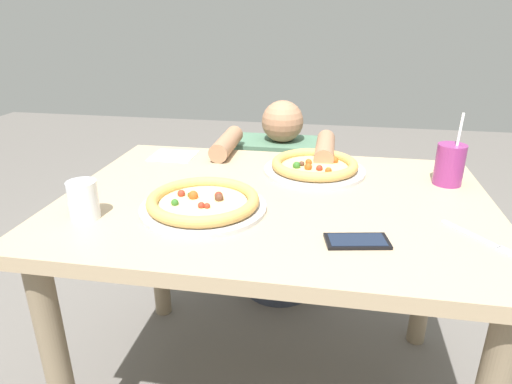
{
  "coord_description": "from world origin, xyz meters",
  "views": [
    {
      "loc": [
        0.16,
        -1.21,
        1.27
      ],
      "look_at": [
        -0.05,
        -0.04,
        0.78
      ],
      "focal_mm": 31.54,
      "sensor_mm": 36.0,
      "label": 1
    }
  ],
  "objects_px": {
    "drink_cup_colored": "(450,164)",
    "water_cup_clear": "(83,200)",
    "fork": "(481,239)",
    "pizza_far": "(314,166)",
    "diner_seated": "(280,214)",
    "cell_phone": "(357,241)",
    "pizza_near": "(203,203)"
  },
  "relations": [
    {
      "from": "drink_cup_colored",
      "to": "cell_phone",
      "type": "distance_m",
      "value": 0.53
    },
    {
      "from": "drink_cup_colored",
      "to": "fork",
      "type": "bearing_deg",
      "value": -89.67
    },
    {
      "from": "pizza_far",
      "to": "water_cup_clear",
      "type": "height_order",
      "value": "water_cup_clear"
    },
    {
      "from": "water_cup_clear",
      "to": "cell_phone",
      "type": "xyz_separation_m",
      "value": [
        0.71,
        -0.02,
        -0.05
      ]
    },
    {
      "from": "drink_cup_colored",
      "to": "water_cup_clear",
      "type": "relative_size",
      "value": 2.22
    },
    {
      "from": "pizza_far",
      "to": "cell_phone",
      "type": "distance_m",
      "value": 0.5
    },
    {
      "from": "fork",
      "to": "cell_phone",
      "type": "xyz_separation_m",
      "value": [
        -0.29,
        -0.07,
        0.0
      ]
    },
    {
      "from": "fork",
      "to": "cell_phone",
      "type": "distance_m",
      "value": 0.3
    },
    {
      "from": "drink_cup_colored",
      "to": "diner_seated",
      "type": "xyz_separation_m",
      "value": [
        -0.58,
        0.43,
        -0.42
      ]
    },
    {
      "from": "pizza_far",
      "to": "water_cup_clear",
      "type": "bearing_deg",
      "value": -141.17
    },
    {
      "from": "water_cup_clear",
      "to": "fork",
      "type": "distance_m",
      "value": 1.0
    },
    {
      "from": "water_cup_clear",
      "to": "diner_seated",
      "type": "relative_size",
      "value": 0.11
    },
    {
      "from": "drink_cup_colored",
      "to": "fork",
      "type": "xyz_separation_m",
      "value": [
        0.0,
        -0.38,
        -0.06
      ]
    },
    {
      "from": "water_cup_clear",
      "to": "diner_seated",
      "type": "xyz_separation_m",
      "value": [
        0.42,
        0.86,
        -0.4
      ]
    },
    {
      "from": "water_cup_clear",
      "to": "diner_seated",
      "type": "height_order",
      "value": "diner_seated"
    },
    {
      "from": "cell_phone",
      "to": "pizza_near",
      "type": "bearing_deg",
      "value": 163.73
    },
    {
      "from": "pizza_near",
      "to": "fork",
      "type": "bearing_deg",
      "value": -4.44
    },
    {
      "from": "water_cup_clear",
      "to": "cell_phone",
      "type": "distance_m",
      "value": 0.71
    },
    {
      "from": "pizza_near",
      "to": "drink_cup_colored",
      "type": "distance_m",
      "value": 0.78
    },
    {
      "from": "pizza_far",
      "to": "cell_phone",
      "type": "xyz_separation_m",
      "value": [
        0.13,
        -0.48,
        -0.02
      ]
    },
    {
      "from": "pizza_far",
      "to": "drink_cup_colored",
      "type": "relative_size",
      "value": 1.5
    },
    {
      "from": "drink_cup_colored",
      "to": "water_cup_clear",
      "type": "height_order",
      "value": "drink_cup_colored"
    },
    {
      "from": "drink_cup_colored",
      "to": "water_cup_clear",
      "type": "distance_m",
      "value": 1.08
    },
    {
      "from": "pizza_far",
      "to": "drink_cup_colored",
      "type": "height_order",
      "value": "drink_cup_colored"
    },
    {
      "from": "pizza_far",
      "to": "diner_seated",
      "type": "relative_size",
      "value": 0.37
    },
    {
      "from": "water_cup_clear",
      "to": "fork",
      "type": "bearing_deg",
      "value": 2.87
    },
    {
      "from": "pizza_near",
      "to": "fork",
      "type": "relative_size",
      "value": 2.04
    },
    {
      "from": "pizza_far",
      "to": "water_cup_clear",
      "type": "distance_m",
      "value": 0.74
    },
    {
      "from": "water_cup_clear",
      "to": "cell_phone",
      "type": "height_order",
      "value": "water_cup_clear"
    },
    {
      "from": "water_cup_clear",
      "to": "pizza_far",
      "type": "bearing_deg",
      "value": 38.83
    },
    {
      "from": "cell_phone",
      "to": "fork",
      "type": "bearing_deg",
      "value": 12.6
    },
    {
      "from": "drink_cup_colored",
      "to": "fork",
      "type": "distance_m",
      "value": 0.38
    }
  ]
}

